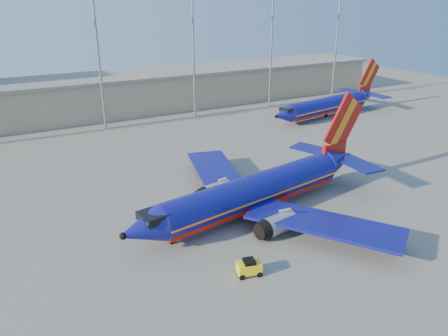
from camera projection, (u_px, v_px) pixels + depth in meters
The scene contains 6 objects.
ground at pixel (247, 215), 53.22m from camera, with size 220.00×220.00×0.00m, color slate.
terminal_building at pixel (154, 90), 103.33m from camera, with size 122.00×16.00×8.50m.
light_mast_row at pixel (147, 36), 86.47m from camera, with size 101.60×1.60×28.65m.
aircraft_main at pixel (259, 190), 53.44m from camera, with size 37.80×36.09×12.87m.
aircraft_second at pixel (329, 104), 96.38m from camera, with size 34.00×13.23×11.57m.
baggage_tug at pixel (249, 267), 41.49m from camera, with size 2.56×1.91×1.65m.
Camera 1 is at (-25.51, -40.07, 24.83)m, focal length 35.00 mm.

